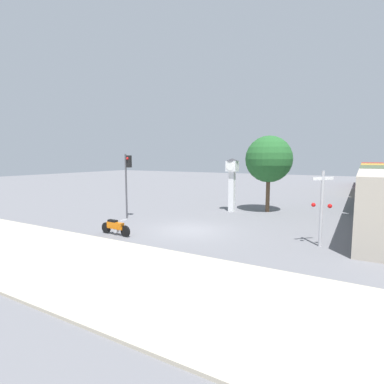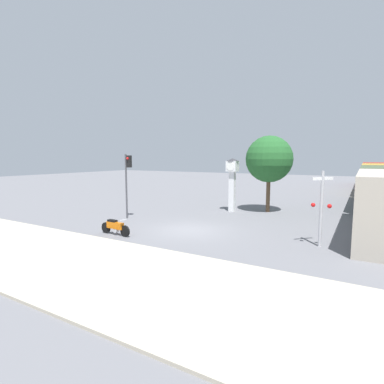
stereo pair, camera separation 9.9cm
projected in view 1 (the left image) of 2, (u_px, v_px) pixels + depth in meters
ground_plane at (190, 230)px, 17.21m from camera, size 120.00×120.00×0.00m
sidewalk_strip at (97, 267)px, 11.23m from camera, size 36.00×6.00×0.10m
motorcycle at (115, 227)px, 16.08m from camera, size 2.06×0.45×0.91m
clock_tower at (232, 176)px, 22.89m from camera, size 0.95×0.95×4.09m
freight_train at (376, 182)px, 29.57m from camera, size 2.80×42.10×3.40m
traffic_light at (127, 175)px, 20.15m from camera, size 0.50×0.35×4.39m
railroad_crossing_signal at (322, 205)px, 13.87m from camera, size 0.90×0.82×3.55m
street_tree at (269, 159)px, 22.58m from camera, size 3.52×3.52×5.79m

